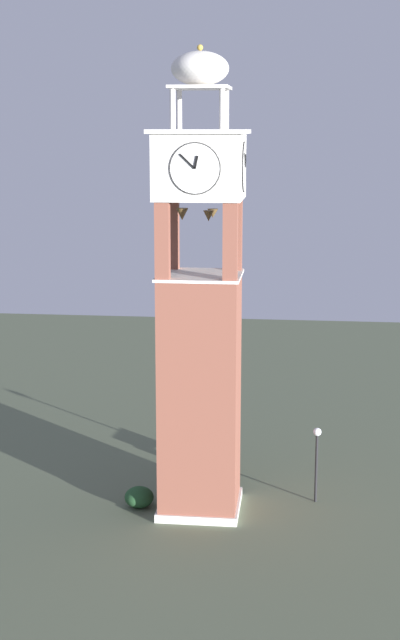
{
  "coord_description": "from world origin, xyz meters",
  "views": [
    {
      "loc": [
        -4.05,
        36.14,
        15.98
      ],
      "look_at": [
        0.0,
        0.0,
        8.3
      ],
      "focal_mm": 50.68,
      "sensor_mm": 36.0,
      "label": 1
    }
  ],
  "objects_px": {
    "park_bench": "(210,456)",
    "clock_tower": "(200,329)",
    "trash_bin": "(220,468)",
    "lamp_post": "(317,450)"
  },
  "relations": [
    {
      "from": "park_bench",
      "to": "clock_tower",
      "type": "bearing_deg",
      "value": 91.11
    },
    {
      "from": "trash_bin",
      "to": "clock_tower",
      "type": "bearing_deg",
      "value": 82.27
    },
    {
      "from": "clock_tower",
      "to": "lamp_post",
      "type": "distance_m",
      "value": 7.54
    },
    {
      "from": "park_bench",
      "to": "trash_bin",
      "type": "relative_size",
      "value": 2.05
    },
    {
      "from": "clock_tower",
      "to": "park_bench",
      "type": "xyz_separation_m",
      "value": [
        0.1,
        -5.04,
        -7.44
      ]
    },
    {
      "from": "clock_tower",
      "to": "lamp_post",
      "type": "bearing_deg",
      "value": -165.44
    },
    {
      "from": "park_bench",
      "to": "trash_bin",
      "type": "xyz_separation_m",
      "value": [
        -0.6,
        1.32,
        -0.08
      ]
    },
    {
      "from": "lamp_post",
      "to": "park_bench",
      "type": "bearing_deg",
      "value": -36.61
    },
    {
      "from": "lamp_post",
      "to": "clock_tower",
      "type": "bearing_deg",
      "value": 14.56
    },
    {
      "from": "clock_tower",
      "to": "trash_bin",
      "type": "bearing_deg",
      "value": -97.73
    }
  ]
}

